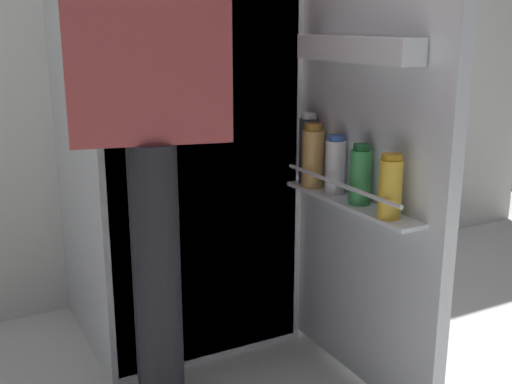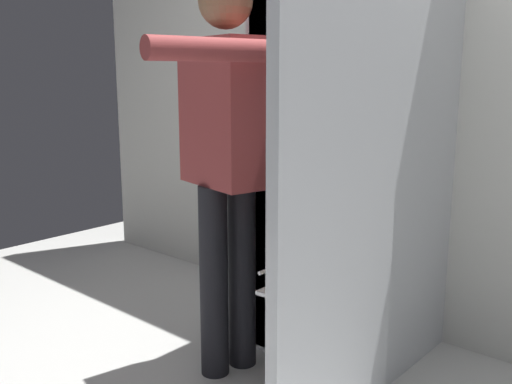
{
  "view_description": "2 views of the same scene",
  "coord_description": "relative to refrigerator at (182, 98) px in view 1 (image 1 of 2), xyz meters",
  "views": [
    {
      "loc": [
        -0.77,
        -1.52,
        1.12
      ],
      "look_at": [
        -0.02,
        -0.11,
        0.68
      ],
      "focal_mm": 44.11,
      "sensor_mm": 36.0,
      "label": 1
    },
    {
      "loc": [
        1.35,
        -1.62,
        1.27
      ],
      "look_at": [
        -0.03,
        -0.04,
        0.83
      ],
      "focal_mm": 40.01,
      "sensor_mm": 36.0,
      "label": 2
    }
  ],
  "objects": [
    {
      "name": "refrigerator",
      "position": [
        0.0,
        0.0,
        0.0
      ],
      "size": [
        0.74,
        1.32,
        1.73
      ],
      "color": "silver",
      "rests_on": "ground_plane"
    },
    {
      "name": "person",
      "position": [
        -0.27,
        -0.49,
        0.12
      ],
      "size": [
        0.54,
        0.77,
        1.65
      ],
      "color": "black",
      "rests_on": "ground_plane"
    }
  ]
}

